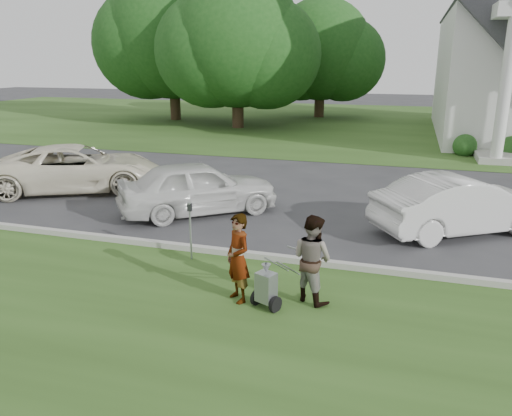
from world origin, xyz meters
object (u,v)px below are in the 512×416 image
at_px(car_b, 198,187).
at_px(car_d, 461,205).
at_px(tree_left, 237,47).
at_px(parking_meter_near, 190,224).
at_px(person_right, 312,259).
at_px(person_left, 238,259).
at_px(tree_back, 321,54).
at_px(tree_far, 172,40).
at_px(car_a, 78,168).
at_px(striping_cart, 267,288).

bearing_deg(car_b, car_d, -126.01).
bearing_deg(tree_left, parking_meter_near, -73.57).
bearing_deg(person_right, person_left, 47.27).
bearing_deg(tree_back, tree_left, -116.57).
xyz_separation_m(person_right, parking_meter_near, (-2.97, 1.18, 0.01)).
relative_size(tree_left, tree_far, 0.91).
height_order(tree_back, parking_meter_near, tree_back).
bearing_deg(tree_far, tree_back, 26.56).
relative_size(person_left, car_d, 0.37).
height_order(person_left, car_a, person_left).
relative_size(tree_back, person_right, 5.77).
xyz_separation_m(tree_back, car_a, (-3.82, -25.31, -3.94)).
distance_m(person_right, car_b, 6.21).
distance_m(tree_back, person_right, 31.81).
bearing_deg(tree_back, car_a, -98.58).
relative_size(tree_left, person_right, 6.37).
xyz_separation_m(car_a, car_b, (5.01, -1.26, -0.00)).
bearing_deg(car_d, striping_cart, 112.67).
distance_m(car_a, car_b, 5.17).
bearing_deg(tree_left, car_a, -89.40).
bearing_deg(person_right, tree_left, -37.63).
bearing_deg(tree_left, car_b, -74.37).
bearing_deg(car_d, car_b, 59.62).
bearing_deg(tree_left, tree_far, 153.44).
relative_size(tree_far, person_left, 6.91).
xyz_separation_m(tree_back, car_b, (1.19, -26.57, -3.95)).
distance_m(striping_cart, person_left, 0.74).
bearing_deg(parking_meter_near, car_b, 110.75).
bearing_deg(parking_meter_near, person_left, -43.48).
height_order(tree_far, car_b, tree_far).
xyz_separation_m(tree_left, car_d, (12.37, -18.17, -4.35)).
height_order(tree_left, tree_far, tree_far).
relative_size(tree_back, person_left, 5.71).
relative_size(tree_far, car_d, 2.53).
height_order(striping_cart, car_b, car_b).
relative_size(tree_back, car_b, 2.10).
bearing_deg(person_right, parking_meter_near, 8.47).
height_order(person_right, parking_meter_near, person_right).
distance_m(tree_left, car_d, 22.41).
bearing_deg(tree_far, person_left, -61.93).
distance_m(striping_cart, parking_meter_near, 2.87).
relative_size(striping_cart, car_d, 0.24).
distance_m(tree_back, car_a, 25.90).
distance_m(tree_far, parking_meter_near, 28.28).
bearing_deg(car_a, tree_far, -9.95).
relative_size(tree_far, car_a, 2.06).
height_order(tree_far, person_left, tree_far).
height_order(tree_left, parking_meter_near, tree_left).
relative_size(striping_cart, person_right, 0.65).
xyz_separation_m(person_right, car_d, (2.94, 4.93, -0.08)).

